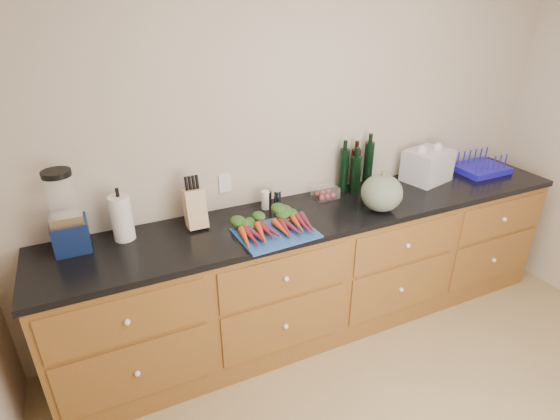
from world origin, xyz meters
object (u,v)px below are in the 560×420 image
blender_appliance (66,217)px  knife_block (195,208)px  dish_rack (480,167)px  squash (382,193)px  paper_towel (122,218)px  carrots (273,225)px  tomato_box (325,192)px  cutting_board (276,233)px

blender_appliance → knife_block: size_ratio=1.97×
dish_rack → squash: bearing=-168.5°
blender_appliance → dish_rack: (3.01, -0.08, -0.17)m
blender_appliance → paper_towel: (0.28, 0.00, -0.07)m
blender_appliance → paper_towel: 0.28m
carrots → squash: (0.76, -0.04, 0.08)m
tomato_box → dish_rack: (1.38, -0.09, -0.00)m
knife_block → tomato_box: size_ratio=1.45×
paper_towel → knife_block: (0.42, -0.02, -0.02)m
carrots → squash: 0.77m
blender_appliance → knife_block: blender_appliance is taller
knife_block → paper_towel: bearing=177.3°
blender_appliance → paper_towel: bearing=0.5°
cutting_board → blender_appliance: (-1.10, 0.32, 0.20)m
cutting_board → paper_towel: 0.89m
squash → tomato_box: bearing=125.5°
dish_rack → knife_block: bearing=178.5°
paper_towel → dish_rack: size_ratio=0.70×
tomato_box → knife_block: bearing=-178.2°
cutting_board → knife_block: (-0.40, 0.30, 0.11)m
squash → blender_appliance: size_ratio=0.58×
carrots → knife_block: knife_block is taller
paper_towel → squash: bearing=-11.2°
carrots → tomato_box: tomato_box is taller
cutting_board → paper_towel: bearing=158.7°
blender_appliance → paper_towel: blender_appliance is taller
dish_rack → carrots: bearing=-174.1°
paper_towel → knife_block: size_ratio=1.13×
knife_block → dish_rack: (2.31, -0.06, -0.08)m
knife_block → dish_rack: knife_block is taller
tomato_box → dish_rack: bearing=-3.7°
blender_appliance → squash: bearing=-9.5°
carrots → blender_appliance: 1.14m
cutting_board → carrots: size_ratio=1.04×
carrots → squash: size_ratio=1.61×
knife_block → dish_rack: bearing=-1.5°
cutting_board → knife_block: size_ratio=1.91×
cutting_board → squash: size_ratio=1.68×
squash → dish_rack: size_ratio=0.71×
cutting_board → tomato_box: size_ratio=2.77×
squash → carrots: bearing=177.3°
paper_towel → dish_rack: (2.73, -0.08, -0.10)m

